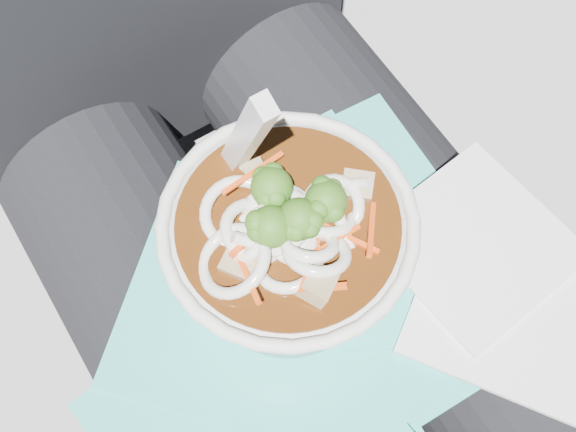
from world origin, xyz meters
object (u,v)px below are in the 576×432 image
lap (321,318)px  plastic_bag (299,323)px  udon_bowl (287,246)px  stone_ledge (245,299)px  person_body (262,218)px

lap → plastic_bag: 0.10m
plastic_bag → udon_bowl: 0.07m
stone_ledge → plastic_bag: size_ratio=3.12×
lap → person_body: 0.10m
stone_ledge → udon_bowl: bearing=-100.4°
stone_ledge → lap: (0.00, -0.15, 0.30)m
plastic_bag → udon_bowl: (0.01, 0.03, 0.07)m
stone_ledge → udon_bowl: size_ratio=4.82×
udon_bowl → plastic_bag: bearing=-106.2°
stone_ledge → plastic_bag: bearing=-101.5°
lap → stone_ledge: bearing=90.0°
lap → udon_bowl: (-0.03, 0.01, 0.16)m
person_body → plastic_bag: person_body is taller
stone_ledge → plastic_bag: plastic_bag is taller
stone_ledge → person_body: bearing=-90.0°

